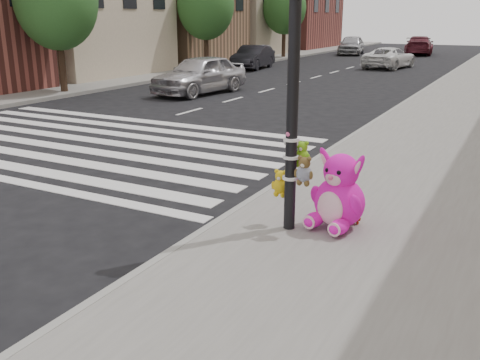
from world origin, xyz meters
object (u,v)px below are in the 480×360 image
Objects in this scene: pink_bunny at (338,196)px; red_teddy at (356,217)px; signal_pole at (293,116)px; car_white_near at (390,58)px; car_dark_far at (253,57)px; car_silver_far at (200,74)px.

red_teddy is at bearing 61.46° from pink_bunny.
signal_pole is 0.89× the size of car_white_near.
car_dark_far reaches higher than red_teddy.
car_silver_far reaches higher than car_dark_far.
car_dark_far is at bearing 109.13° from red_teddy.
red_teddy is at bearing 36.52° from signal_pole.
car_dark_far is (-12.09, 22.71, -1.07)m from signal_pole.
pink_bunny is (0.58, 0.35, -1.16)m from signal_pole.
car_dark_far is 8.37m from car_white_near.
car_white_near is at bearing 100.36° from signal_pole.
signal_pole is 1.34m from pink_bunny.
signal_pole is at bearing -45.75° from car_silver_far.
pink_bunny is 0.48m from red_teddy.
car_silver_far is (-9.69, 11.67, 0.17)m from pink_bunny.
signal_pole is 0.95× the size of car_dark_far.
signal_pole reaches higher than pink_bunny.
signal_pole is at bearing 108.01° from car_white_near.
pink_bunny reaches higher than red_teddy.
signal_pole reaches higher than red_teddy.
car_dark_far is at bearing 112.66° from car_silver_far.
car_silver_far is at bearing -81.37° from car_dark_far.
pink_bunny is 0.25× the size of car_silver_far.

